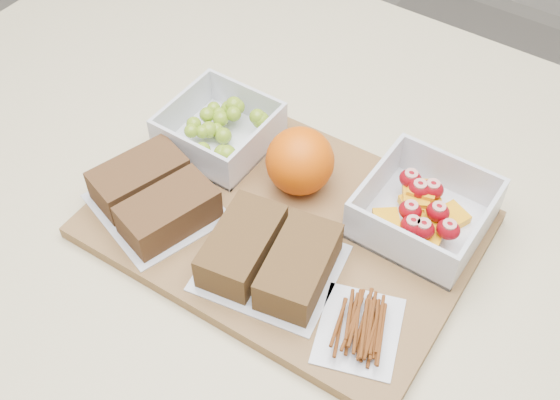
% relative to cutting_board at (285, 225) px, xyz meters
% --- Properties ---
extents(counter, '(1.20, 0.90, 0.90)m').
position_rel_cutting_board_xyz_m(counter, '(-0.02, 0.03, -0.46)').
color(counter, beige).
rests_on(counter, ground).
extents(cutting_board, '(0.43, 0.31, 0.02)m').
position_rel_cutting_board_xyz_m(cutting_board, '(0.00, 0.00, 0.00)').
color(cutting_board, brown).
rests_on(cutting_board, counter).
extents(grape_container, '(0.12, 0.12, 0.05)m').
position_rel_cutting_board_xyz_m(grape_container, '(-0.14, 0.06, 0.03)').
color(grape_container, silver).
rests_on(grape_container, cutting_board).
extents(fruit_container, '(0.13, 0.13, 0.06)m').
position_rel_cutting_board_xyz_m(fruit_container, '(0.13, 0.08, 0.03)').
color(fruit_container, silver).
rests_on(fruit_container, cutting_board).
extents(orange, '(0.08, 0.08, 0.08)m').
position_rel_cutting_board_xyz_m(orange, '(-0.02, 0.06, 0.05)').
color(orange, '#EC5905').
rests_on(orange, cutting_board).
extents(sandwich_bag_left, '(0.17, 0.16, 0.04)m').
position_rel_cutting_board_xyz_m(sandwich_bag_left, '(-0.14, -0.07, 0.03)').
color(sandwich_bag_left, silver).
rests_on(sandwich_bag_left, cutting_board).
extents(sandwich_bag_center, '(0.16, 0.15, 0.04)m').
position_rel_cutting_board_xyz_m(sandwich_bag_center, '(0.02, -0.07, 0.03)').
color(sandwich_bag_center, silver).
rests_on(sandwich_bag_center, cutting_board).
extents(pretzel_bag, '(0.11, 0.12, 0.02)m').
position_rel_cutting_board_xyz_m(pretzel_bag, '(0.14, -0.08, 0.02)').
color(pretzel_bag, silver).
rests_on(pretzel_bag, cutting_board).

